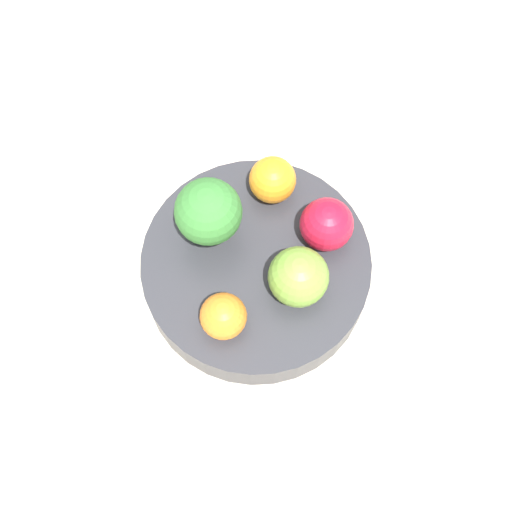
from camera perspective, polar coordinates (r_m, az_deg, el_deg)
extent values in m
plane|color=gray|center=(0.64, 0.00, -2.28)|extent=(6.00, 6.00, 0.00)
cube|color=beige|center=(0.63, 0.00, -1.97)|extent=(1.20, 1.20, 0.02)
cylinder|color=#2D2D33|center=(0.61, 0.00, -1.02)|extent=(0.19, 0.19, 0.04)
cylinder|color=#99C17A|center=(0.59, -3.65, 2.19)|extent=(0.02, 0.02, 0.03)
sphere|color=#387A33|center=(0.56, -3.84, 3.56)|extent=(0.05, 0.05, 0.05)
sphere|color=olive|center=(0.56, 3.41, -1.67)|extent=(0.05, 0.05, 0.05)
sphere|color=#B7142D|center=(0.58, 5.67, 2.53)|extent=(0.04, 0.04, 0.04)
sphere|color=orange|center=(0.60, 1.33, 6.11)|extent=(0.04, 0.04, 0.04)
sphere|color=orange|center=(0.56, -2.62, -4.84)|extent=(0.04, 0.04, 0.04)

